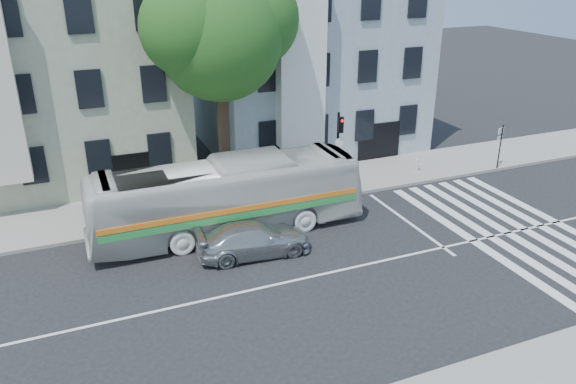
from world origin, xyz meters
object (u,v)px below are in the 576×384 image
sedan (254,239)px  traffic_signal (339,140)px  bus (227,197)px  fire_hydrant (417,164)px

sedan → traffic_signal: (6.17, 4.91, 1.83)m
bus → sedan: size_ratio=2.56×
sedan → bus: bearing=13.4°
fire_hydrant → sedan: bearing=-155.4°
sedan → traffic_signal: size_ratio=1.16×
bus → sedan: (0.37, -2.23, -0.94)m
sedan → fire_hydrant: bearing=-61.6°
bus → fire_hydrant: (11.36, 2.80, -1.09)m
bus → fire_hydrant: 11.75m
bus → traffic_signal: 7.13m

